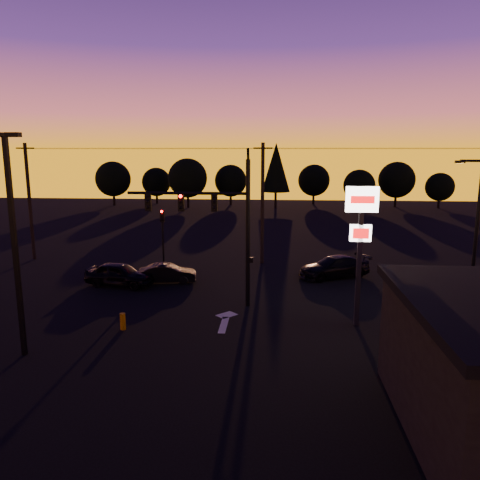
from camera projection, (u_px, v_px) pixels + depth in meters
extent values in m
plane|color=black|center=(211.00, 332.00, 22.08)|extent=(120.00, 120.00, 0.00)
cube|color=beige|center=(224.00, 325.00, 23.02)|extent=(0.35, 2.20, 0.01)
cube|color=beige|center=(227.00, 315.00, 24.39)|extent=(1.20, 1.20, 0.01)
cylinder|color=black|center=(248.00, 235.00, 25.12)|extent=(0.24, 0.24, 8.00)
cylinder|color=black|center=(248.00, 155.00, 24.33)|extent=(0.14, 0.52, 0.76)
cylinder|color=black|center=(187.00, 193.00, 24.95)|extent=(6.50, 0.16, 0.16)
cube|color=black|center=(214.00, 203.00, 24.93)|extent=(0.32, 0.22, 0.95)
sphere|color=black|center=(214.00, 196.00, 24.74)|extent=(0.18, 0.18, 0.18)
sphere|color=black|center=(214.00, 202.00, 24.80)|extent=(0.18, 0.18, 0.18)
sphere|color=black|center=(214.00, 208.00, 24.85)|extent=(0.18, 0.18, 0.18)
cube|color=black|center=(181.00, 202.00, 25.07)|extent=(0.32, 0.22, 0.95)
sphere|color=#FF0705|center=(180.00, 196.00, 24.87)|extent=(0.18, 0.18, 0.18)
sphere|color=black|center=(181.00, 202.00, 24.93)|extent=(0.18, 0.18, 0.18)
sphere|color=black|center=(181.00, 207.00, 24.99)|extent=(0.18, 0.18, 0.18)
cube|color=black|center=(148.00, 202.00, 25.20)|extent=(0.32, 0.22, 0.95)
sphere|color=black|center=(147.00, 196.00, 25.01)|extent=(0.18, 0.18, 0.18)
sphere|color=black|center=(147.00, 202.00, 25.06)|extent=(0.18, 0.18, 0.18)
sphere|color=black|center=(148.00, 207.00, 25.12)|extent=(0.18, 0.18, 0.18)
cube|color=black|center=(251.00, 260.00, 25.38)|extent=(0.22, 0.18, 0.28)
cylinder|color=black|center=(163.00, 245.00, 33.36)|extent=(0.14, 0.14, 3.60)
cube|color=black|center=(162.00, 216.00, 32.96)|extent=(0.30, 0.20, 0.90)
sphere|color=#FF0705|center=(162.00, 212.00, 32.79)|extent=(0.18, 0.18, 0.18)
sphere|color=black|center=(162.00, 215.00, 32.84)|extent=(0.18, 0.18, 0.18)
sphere|color=black|center=(162.00, 219.00, 32.89)|extent=(0.18, 0.18, 0.18)
cube|color=black|center=(15.00, 250.00, 18.84)|extent=(0.18, 0.18, 9.00)
cube|color=black|center=(13.00, 135.00, 17.95)|extent=(0.55, 0.30, 0.18)
cube|color=black|center=(359.00, 262.00, 22.42)|extent=(0.22, 0.22, 6.40)
cube|color=white|center=(362.00, 199.00, 21.85)|extent=(1.50, 0.25, 1.20)
cube|color=red|center=(363.00, 200.00, 21.72)|extent=(1.10, 0.02, 0.35)
cube|color=white|center=(360.00, 233.00, 22.16)|extent=(1.00, 0.22, 0.80)
cube|color=red|center=(361.00, 233.00, 22.03)|extent=(0.75, 0.02, 0.50)
cylinder|color=black|center=(476.00, 233.00, 25.67)|extent=(0.20, 0.20, 8.00)
cylinder|color=black|center=(472.00, 161.00, 24.97)|extent=(1.20, 0.14, 0.14)
cube|color=black|center=(460.00, 162.00, 25.03)|extent=(0.50, 0.22, 0.14)
plane|color=#FFB759|center=(460.00, 163.00, 25.04)|extent=(0.35, 0.35, 0.00)
cylinder|color=black|center=(30.00, 202.00, 36.11)|extent=(0.26, 0.26, 9.00)
cube|color=black|center=(25.00, 148.00, 35.33)|extent=(1.40, 0.10, 0.10)
cylinder|color=black|center=(262.00, 204.00, 34.78)|extent=(0.26, 0.26, 9.00)
cube|color=black|center=(263.00, 148.00, 34.00)|extent=(1.40, 0.10, 0.10)
cylinder|color=black|center=(139.00, 149.00, 34.09)|extent=(18.00, 0.02, 0.02)
cylinder|color=black|center=(142.00, 148.00, 34.67)|extent=(18.00, 0.02, 0.02)
cylinder|color=black|center=(144.00, 149.00, 35.26)|extent=(18.00, 0.02, 0.02)
cylinder|color=black|center=(391.00, 149.00, 32.76)|extent=(18.00, 0.02, 0.02)
cylinder|color=black|center=(389.00, 148.00, 33.34)|extent=(18.00, 0.02, 0.02)
cylinder|color=black|center=(387.00, 149.00, 33.94)|extent=(18.00, 0.02, 0.02)
cube|color=black|center=(433.00, 339.00, 17.74)|extent=(2.20, 0.05, 1.60)
cylinder|color=#B67200|center=(123.00, 321.00, 22.38)|extent=(0.27, 0.27, 0.80)
cylinder|color=black|center=(114.00, 200.00, 72.50)|extent=(0.36, 0.36, 1.62)
sphere|color=black|center=(113.00, 179.00, 71.88)|extent=(5.36, 5.36, 5.36)
cylinder|color=black|center=(157.00, 199.00, 75.02)|extent=(0.36, 0.36, 1.38)
sphere|color=black|center=(156.00, 182.00, 74.49)|extent=(4.54, 4.54, 4.54)
cylinder|color=black|center=(188.00, 202.00, 69.64)|extent=(0.36, 0.36, 1.75)
sphere|color=black|center=(188.00, 178.00, 68.98)|extent=(5.77, 5.78, 5.78)
cylinder|color=black|center=(231.00, 200.00, 73.14)|extent=(0.36, 0.36, 1.50)
sphere|color=black|center=(231.00, 181.00, 72.57)|extent=(4.95, 4.95, 4.95)
cylinder|color=black|center=(276.00, 200.00, 69.60)|extent=(0.36, 0.36, 2.38)
cone|color=black|center=(276.00, 167.00, 68.70)|extent=(4.18, 4.18, 7.12)
cylinder|color=black|center=(313.00, 199.00, 74.14)|extent=(0.36, 0.36, 1.50)
sphere|color=black|center=(314.00, 180.00, 73.57)|extent=(4.95, 4.95, 4.95)
cylinder|color=black|center=(358.00, 204.00, 67.83)|extent=(0.36, 0.36, 1.38)
sphere|color=black|center=(359.00, 185.00, 67.31)|extent=(4.54, 4.54, 4.54)
cylinder|color=black|center=(395.00, 202.00, 70.31)|extent=(0.36, 0.36, 1.62)
sphere|color=black|center=(397.00, 180.00, 69.69)|extent=(5.36, 5.36, 5.36)
cylinder|color=black|center=(438.00, 204.00, 68.92)|extent=(0.36, 0.36, 1.25)
sphere|color=black|center=(440.00, 187.00, 68.44)|extent=(4.12, 4.12, 4.12)
imported|color=black|center=(120.00, 274.00, 29.53)|extent=(4.64, 2.61, 1.49)
imported|color=black|center=(167.00, 273.00, 30.28)|extent=(3.85, 1.84, 1.22)
imported|color=black|center=(334.00, 267.00, 31.52)|extent=(5.31, 3.85, 1.43)
imported|color=black|center=(441.00, 343.00, 19.25)|extent=(2.84, 4.99, 1.31)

